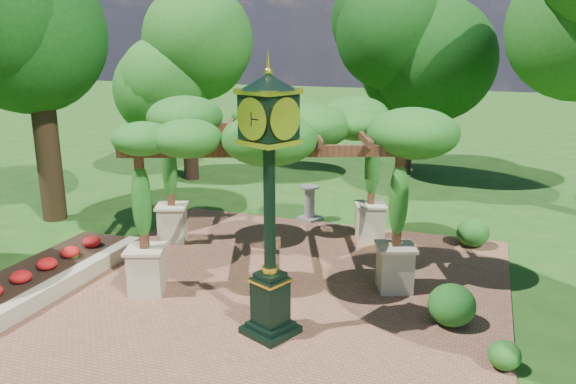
% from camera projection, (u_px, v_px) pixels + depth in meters
% --- Properties ---
extents(ground, '(120.00, 120.00, 0.00)m').
position_uv_depth(ground, '(246.00, 330.00, 11.12)').
color(ground, '#1E4714').
rests_on(ground, ground).
extents(brick_plaza, '(10.00, 12.00, 0.04)m').
position_uv_depth(brick_plaza, '(265.00, 307.00, 12.03)').
color(brick_plaza, brown).
rests_on(brick_plaza, ground).
extents(border_wall, '(0.35, 5.00, 0.40)m').
position_uv_depth(border_wall, '(73.00, 279.00, 13.01)').
color(border_wall, '#C6B793').
rests_on(border_wall, ground).
extents(flower_bed, '(1.50, 5.00, 0.36)m').
position_uv_depth(flower_bed, '(42.00, 275.00, 13.31)').
color(flower_bed, red).
rests_on(flower_bed, ground).
extents(pedestal_clock, '(1.32, 1.32, 5.07)m').
position_uv_depth(pedestal_clock, '(269.00, 184.00, 10.16)').
color(pedestal_clock, black).
rests_on(pedestal_clock, brick_plaza).
extents(pergola, '(7.52, 6.10, 4.09)m').
position_uv_depth(pergola, '(271.00, 134.00, 13.55)').
color(pergola, '#C7BB94').
rests_on(pergola, brick_plaza).
extents(sundial, '(0.81, 0.81, 1.13)m').
position_uv_depth(sundial, '(310.00, 205.00, 17.80)').
color(sundial, gray).
rests_on(sundial, ground).
extents(shrub_front, '(0.66, 0.66, 0.51)m').
position_uv_depth(shrub_front, '(505.00, 355.00, 9.67)').
color(shrub_front, '#215B1A').
rests_on(shrub_front, brick_plaza).
extents(shrub_mid, '(1.08, 1.08, 0.85)m').
position_uv_depth(shrub_mid, '(452.00, 305.00, 11.15)').
color(shrub_mid, '#1B5919').
rests_on(shrub_mid, brick_plaza).
extents(shrub_back, '(1.16, 1.16, 0.79)m').
position_uv_depth(shrub_back, '(473.00, 232.00, 15.47)').
color(shrub_back, '#1D5518').
rests_on(shrub_back, brick_plaza).
extents(tree_west_near, '(5.22, 5.22, 9.56)m').
position_uv_depth(tree_west_near, '(31.00, 5.00, 16.38)').
color(tree_west_near, '#322314').
rests_on(tree_west_near, ground).
extents(tree_west_far, '(4.20, 4.20, 6.65)m').
position_uv_depth(tree_west_far, '(187.00, 67.00, 22.18)').
color(tree_west_far, black).
rests_on(tree_west_far, ground).
extents(tree_north, '(4.47, 4.47, 7.73)m').
position_uv_depth(tree_north, '(409.00, 47.00, 22.96)').
color(tree_north, '#331E14').
rests_on(tree_north, ground).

